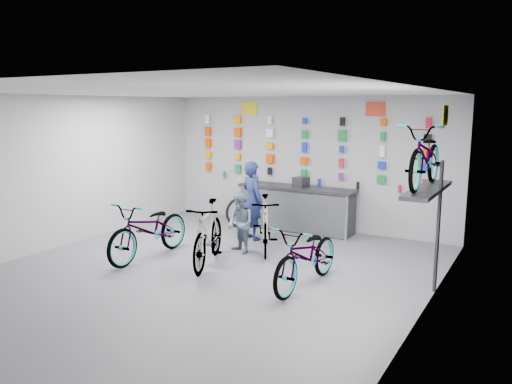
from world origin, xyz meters
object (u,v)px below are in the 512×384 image
Objects in this scene: bike_service at (265,224)px; customer at (240,224)px; counter at (296,209)px; bike_right at (307,256)px; clerk at (252,201)px; bike_left at (150,229)px; bike_center at (208,234)px.

bike_service is 1.55× the size of customer.
customer reaches higher than counter.
bike_service is 0.50m from customer.
counter is 1.41× the size of bike_right.
customer is (-1.86, 1.02, 0.07)m from bike_right.
clerk reaches higher than customer.
bike_service is (1.62, 1.46, -0.01)m from bike_left.
bike_right is at bearing -61.46° from counter.
customer is at bearing -93.69° from counter.
bike_service is (0.43, 1.27, -0.04)m from bike_center.
bike_service is at bearing 140.88° from bike_right.
bike_left is 1.09× the size of bike_center.
bike_center is 1.07× the size of bike_service.
clerk is (-0.24, 1.91, 0.26)m from bike_center.
bike_center is (1.19, 0.19, 0.03)m from bike_left.
bike_right is at bearing -24.07° from bike_center.
bike_service is (0.21, -1.80, 0.05)m from counter.
bike_center is at bearing -68.84° from customer.
bike_left is (-1.41, -3.26, 0.06)m from counter.
bike_right is (1.73, -3.17, 0.02)m from counter.
bike_left is 3.14m from bike_right.
counter is at bearing 112.60° from customer.
clerk is at bearing 106.60° from bike_service.
bike_right is 2.99m from clerk.
clerk is at bearing 140.41° from bike_right.
counter is 2.35× the size of customer.
bike_center reaches higher than bike_left.
clerk is at bearing 134.30° from customer.
bike_center is 1.15× the size of clerk.
counter is at bearing 121.56° from bike_right.
bike_right is 2.04m from bike_service.
bike_service is at bearing 71.39° from customer.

